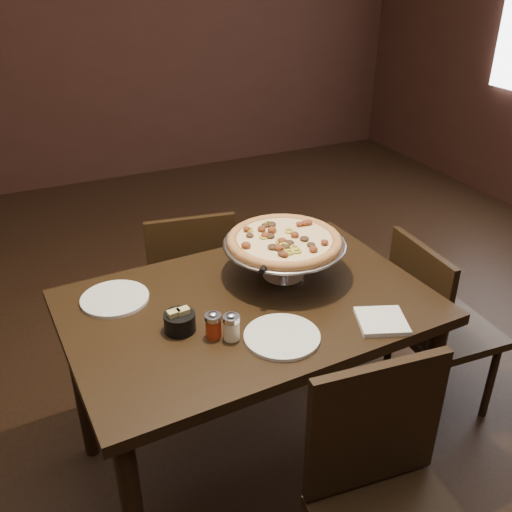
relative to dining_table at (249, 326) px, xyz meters
name	(u,v)px	position (x,y,z in m)	size (l,w,h in m)	color
room	(275,121)	(0.12, 0.06, 0.72)	(6.04, 7.04, 2.84)	black
dining_table	(249,326)	(0.00, 0.00, 0.00)	(1.30, 0.90, 0.79)	black
pizza_stand	(284,241)	(0.19, 0.10, 0.26)	(0.45, 0.45, 0.19)	silver
parmesan_shaker	(231,327)	(-0.14, -0.17, 0.15)	(0.05, 0.05, 0.10)	#F6E9BF
pepper_flake_shaker	(213,325)	(-0.19, -0.14, 0.15)	(0.05, 0.05, 0.09)	maroon
packet_caddy	(180,321)	(-0.27, -0.06, 0.14)	(0.10, 0.10, 0.08)	black
napkin_stack	(382,321)	(0.34, -0.30, 0.11)	(0.16, 0.16, 0.02)	silver
plate_left	(115,299)	(-0.42, 0.21, 0.11)	(0.24, 0.24, 0.01)	silver
plate_near	(282,337)	(0.01, -0.24, 0.11)	(0.24, 0.24, 0.01)	silver
serving_spatula	(267,263)	(0.06, -0.01, 0.25)	(0.18, 0.18, 0.03)	silver
chair_far	(190,282)	(0.02, 0.73, -0.22)	(0.46, 0.46, 0.85)	black
chair_near	(390,504)	(0.11, -0.71, -0.19)	(0.46, 0.46, 0.91)	black
chair_side	(434,322)	(0.85, -0.03, -0.22)	(0.42, 0.42, 0.85)	black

